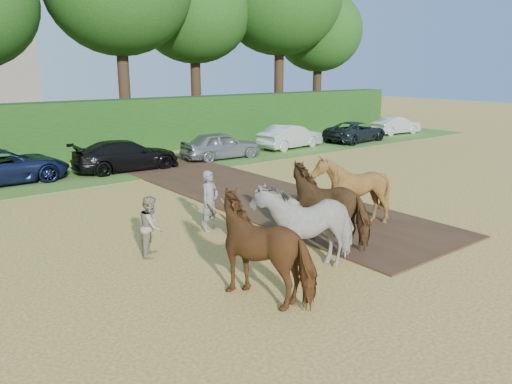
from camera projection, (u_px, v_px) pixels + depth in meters
name	position (u px, v px, depth m)	size (l,w,h in m)	color
ground	(362.00, 252.00, 13.10)	(120.00, 120.00, 0.00)	gold
earth_strip	(248.00, 192.00, 19.35)	(4.50, 17.00, 0.05)	#472D1C
grass_verge	(135.00, 169.00, 23.81)	(50.00, 5.00, 0.03)	#38601E
hedgerow	(97.00, 129.00, 26.89)	(46.00, 1.60, 3.00)	#14380F
spectator_near	(151.00, 226.00, 12.72)	(0.76, 0.59, 1.57)	tan
plough_team	(315.00, 213.00, 12.82)	(7.23, 6.13, 2.17)	#5A3116
parked_cars	(170.00, 150.00, 24.80)	(40.42, 3.51, 1.46)	#B2B4B9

